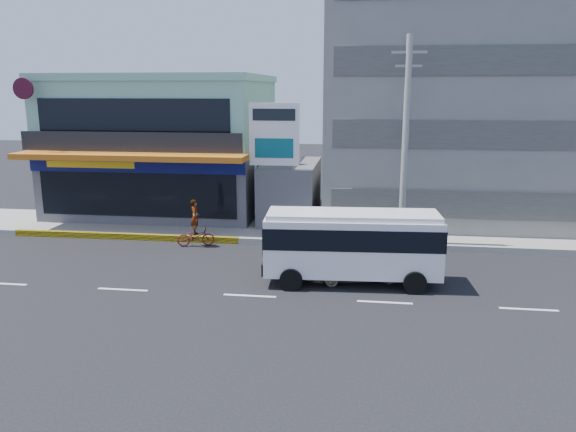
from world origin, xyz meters
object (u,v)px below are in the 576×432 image
object	(u,v)px
billboard	(274,142)
utility_pole_near	(405,142)
sedan	(354,265)
shop_building	(167,148)
motorcycle_rider	(196,231)
satellite_dish	(289,163)
concrete_building	(468,99)
minibus	(352,241)

from	to	relation	value
billboard	utility_pole_near	xyz separation A→B (m)	(6.50, -1.80, 0.22)
billboard	sedan	size ratio (longest dim) A/B	1.78
shop_building	motorcycle_rider	size ratio (longest dim) A/B	5.32
billboard	motorcycle_rider	xyz separation A→B (m)	(-3.50, -2.79, -4.16)
shop_building	utility_pole_near	world-z (taller)	utility_pole_near
utility_pole_near	sedan	size ratio (longest dim) A/B	2.58
satellite_dish	sedan	bearing A→B (deg)	-66.30
shop_building	utility_pole_near	xyz separation A→B (m)	(14.00, -6.55, 1.15)
concrete_building	satellite_dish	xyz separation A→B (m)	(-10.00, -4.00, -3.42)
concrete_building	sedan	xyz separation A→B (m)	(-6.17, -12.73, -6.34)
shop_building	satellite_dish	bearing A→B (deg)	-20.21
satellite_dish	billboard	world-z (taller)	billboard
concrete_building	utility_pole_near	xyz separation A→B (m)	(-4.00, -7.60, -1.85)
billboard	sedan	bearing A→B (deg)	-58.00
shop_building	utility_pole_near	distance (m)	15.50
minibus	sedan	bearing A→B (deg)	70.42
minibus	satellite_dish	bearing A→B (deg)	112.56
shop_building	concrete_building	bearing A→B (deg)	3.35
concrete_building	utility_pole_near	size ratio (longest dim) A/B	1.60
minibus	utility_pole_near	bearing A→B (deg)	67.26
utility_pole_near	minibus	xyz separation A→B (m)	(-2.26, -5.40, -3.43)
utility_pole_near	motorcycle_rider	bearing A→B (deg)	-174.37
concrete_building	utility_pole_near	world-z (taller)	concrete_building
satellite_dish	minibus	world-z (taller)	satellite_dish
satellite_dish	utility_pole_near	distance (m)	7.17
billboard	motorcycle_rider	bearing A→B (deg)	-141.49
concrete_building	minibus	bearing A→B (deg)	-115.72
concrete_building	motorcycle_rider	bearing A→B (deg)	-148.48
billboard	sedan	xyz separation A→B (m)	(4.33, -6.93, -4.27)
utility_pole_near	sedan	world-z (taller)	utility_pole_near
minibus	motorcycle_rider	distance (m)	8.96
concrete_building	minibus	size ratio (longest dim) A/B	2.28
billboard	motorcycle_rider	size ratio (longest dim) A/B	2.96
satellite_dish	sedan	xyz separation A→B (m)	(3.83, -8.73, -2.91)
concrete_building	minibus	distance (m)	15.36
shop_building	concrete_building	distance (m)	18.28
shop_building	billboard	world-z (taller)	shop_building
shop_building	utility_pole_near	size ratio (longest dim) A/B	1.24
utility_pole_near	minibus	world-z (taller)	utility_pole_near
satellite_dish	utility_pole_near	bearing A→B (deg)	-30.96
shop_building	utility_pole_near	bearing A→B (deg)	-25.06
satellite_dish	billboard	bearing A→B (deg)	-105.52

